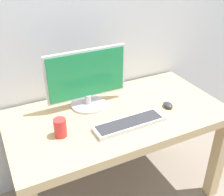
% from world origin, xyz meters
% --- Properties ---
extents(ground_plane, '(6.00, 6.00, 0.00)m').
position_xyz_m(ground_plane, '(0.00, 0.00, 0.00)').
color(ground_plane, gray).
extents(desk, '(1.39, 0.73, 0.73)m').
position_xyz_m(desk, '(0.00, 0.00, 0.62)').
color(desk, tan).
rests_on(desk, ground_plane).
extents(monitor, '(0.53, 0.23, 0.39)m').
position_xyz_m(monitor, '(-0.13, 0.18, 0.92)').
color(monitor, silver).
rests_on(monitor, desk).
extents(keyboard_primary, '(0.44, 0.13, 0.03)m').
position_xyz_m(keyboard_primary, '(0.00, -0.15, 0.74)').
color(keyboard_primary, silver).
rests_on(keyboard_primary, desk).
extents(mouse, '(0.06, 0.08, 0.03)m').
position_xyz_m(mouse, '(0.33, -0.09, 0.75)').
color(mouse, '#333338').
rests_on(mouse, desk).
extents(coffee_mug, '(0.07, 0.07, 0.11)m').
position_xyz_m(coffee_mug, '(-0.39, -0.07, 0.78)').
color(coffee_mug, red).
rests_on(coffee_mug, desk).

